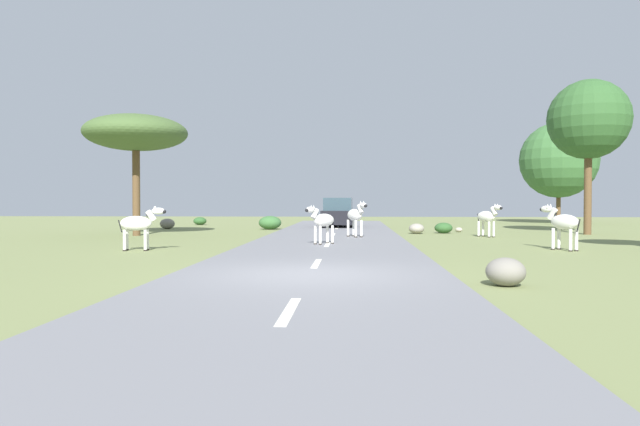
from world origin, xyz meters
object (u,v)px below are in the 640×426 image
at_px(tree_1, 136,134).
at_px(rock_3, 459,230).
at_px(rock_2, 167,224).
at_px(zebra_0, 356,215).
at_px(tree_0, 589,120).
at_px(bush_0, 270,223).
at_px(zebra_2, 322,221).
at_px(zebra_4, 139,224).
at_px(car_0, 338,213).
at_px(zebra_3, 487,217).
at_px(rock_1, 417,229).
at_px(zebra_1, 562,223).
at_px(tree_3, 559,160).
at_px(bush_1, 200,221).
at_px(bush_2, 444,228).
at_px(rock_0, 506,272).

height_order(tree_1, rock_3, tree_1).
bearing_deg(rock_2, zebra_0, -34.38).
distance_m(tree_0, bush_0, 17.07).
distance_m(zebra_2, bush_0, 11.73).
relative_size(zebra_4, car_0, 0.35).
relative_size(zebra_3, bush_0, 1.18).
xyz_separation_m(car_0, rock_1, (3.99, -6.24, -0.60)).
bearing_deg(zebra_1, car_0, 87.75).
height_order(zebra_2, tree_3, tree_3).
xyz_separation_m(car_0, bush_0, (-3.78, -2.60, -0.47)).
relative_size(bush_1, rock_3, 2.40).
relative_size(zebra_2, zebra_3, 0.95).
xyz_separation_m(tree_1, rock_3, (15.44, 3.86, -4.59)).
relative_size(zebra_0, zebra_2, 1.10).
bearing_deg(tree_3, bush_0, -154.06).
xyz_separation_m(zebra_1, tree_0, (4.40, 8.82, 4.55)).
relative_size(zebra_1, rock_3, 4.18).
relative_size(zebra_2, bush_2, 1.60).
bearing_deg(rock_2, bush_1, 85.65).
bearing_deg(bush_2, bush_0, 160.63).
bearing_deg(zebra_4, bush_0, 164.69).
xyz_separation_m(car_0, tree_0, (12.06, -6.46, 4.60)).
height_order(bush_1, bush_2, bush_2).
bearing_deg(zebra_0, zebra_4, 14.83).
xyz_separation_m(tree_3, rock_1, (-11.45, -12.98, -4.25)).
relative_size(tree_0, rock_3, 20.35).
relative_size(zebra_2, zebra_4, 0.92).
relative_size(zebra_1, tree_0, 0.21).
xyz_separation_m(bush_1, rock_0, (13.08, -26.13, 0.01)).
bearing_deg(zebra_2, tree_1, 9.82).
xyz_separation_m(zebra_3, zebra_4, (-12.85, -7.54, -0.03)).
xyz_separation_m(zebra_1, tree_3, (7.79, 22.02, 3.60)).
distance_m(zebra_0, zebra_1, 8.68).
xyz_separation_m(tree_0, rock_3, (-5.73, 1.76, -5.33)).
relative_size(zebra_4, bush_0, 1.21).
xyz_separation_m(tree_1, rock_1, (13.10, 2.32, -4.46)).
distance_m(tree_3, rock_3, 15.27).
bearing_deg(rock_0, zebra_3, 77.93).
relative_size(zebra_1, bush_0, 1.19).
relative_size(zebra_0, car_0, 0.35).
height_order(tree_0, bush_1, tree_0).
bearing_deg(bush_2, rock_0, -95.36).
height_order(zebra_1, bush_1, zebra_1).
bearing_deg(zebra_0, bush_2, -166.16).
bearing_deg(bush_2, zebra_1, -76.37).
relative_size(zebra_3, rock_0, 1.96).
distance_m(car_0, bush_2, 7.93).
relative_size(zebra_3, rock_1, 1.83).
bearing_deg(bush_1, zebra_0, -50.94).
relative_size(car_0, rock_3, 12.17).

